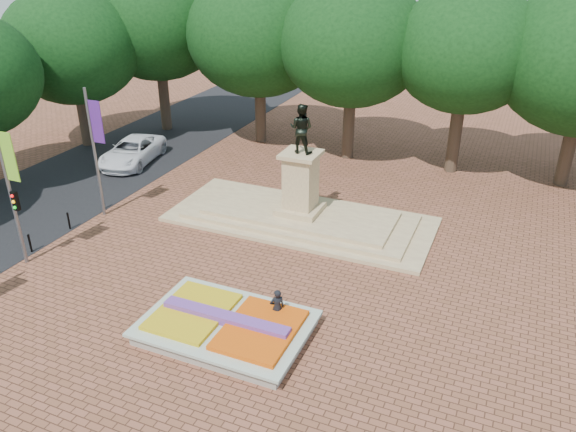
# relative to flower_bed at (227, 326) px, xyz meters

# --- Properties ---
(ground) EXTENTS (90.00, 90.00, 0.00)m
(ground) POSITION_rel_flower_bed_xyz_m (-1.03, 2.00, -0.38)
(ground) COLOR brown
(ground) RESTS_ON ground
(asphalt_street) EXTENTS (9.00, 90.00, 0.02)m
(asphalt_street) POSITION_rel_flower_bed_xyz_m (-16.03, 7.00, -0.37)
(asphalt_street) COLOR black
(asphalt_street) RESTS_ON ground
(flower_bed) EXTENTS (6.30, 4.30, 0.91)m
(flower_bed) POSITION_rel_flower_bed_xyz_m (0.00, 0.00, 0.00)
(flower_bed) COLOR gray
(flower_bed) RESTS_ON ground
(monument) EXTENTS (14.00, 6.00, 6.40)m
(monument) POSITION_rel_flower_bed_xyz_m (-1.03, 10.00, 0.50)
(monument) COLOR tan
(monument) RESTS_ON ground
(tree_row_back) EXTENTS (44.80, 8.80, 10.43)m
(tree_row_back) POSITION_rel_flower_bed_xyz_m (1.31, 20.00, 6.29)
(tree_row_back) COLOR #3C2E20
(tree_row_back) RESTS_ON ground
(banner_poles) EXTENTS (0.88, 11.17, 7.00)m
(banner_poles) POSITION_rel_flower_bed_xyz_m (-11.10, 0.69, 3.50)
(banner_poles) COLOR slate
(banner_poles) RESTS_ON ground
(bollard_row) EXTENTS (0.12, 13.12, 0.98)m
(bollard_row) POSITION_rel_flower_bed_xyz_m (-11.73, 0.50, 0.15)
(bollard_row) COLOR black
(bollard_row) RESTS_ON ground
(van) EXTENTS (3.76, 6.28, 1.63)m
(van) POSITION_rel_flower_bed_xyz_m (-14.67, 13.63, 0.44)
(van) COLOR white
(van) RESTS_ON ground
(pedestrian) EXTENTS (0.71, 0.67, 1.62)m
(pedestrian) POSITION_rel_flower_bed_xyz_m (1.54, 1.29, 0.43)
(pedestrian) COLOR black
(pedestrian) RESTS_ON ground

